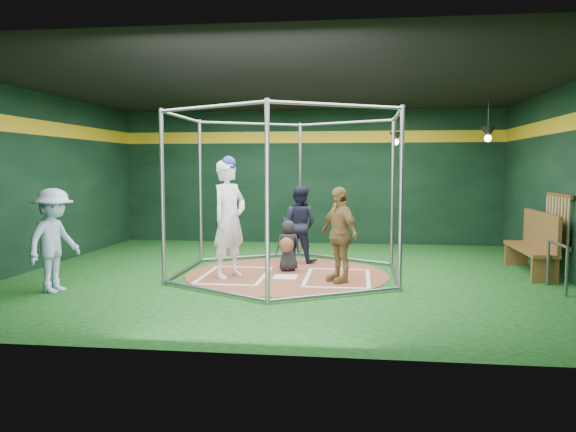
# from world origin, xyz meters

# --- Properties ---
(room_shell) EXTENTS (10.10, 9.10, 3.53)m
(room_shell) POSITION_xyz_m (0.00, 0.01, 1.75)
(room_shell) COLOR #0D3B0F
(room_shell) RESTS_ON ground
(clay_disc) EXTENTS (3.80, 3.80, 0.01)m
(clay_disc) POSITION_xyz_m (0.00, 0.00, 0.01)
(clay_disc) COLOR brown
(clay_disc) RESTS_ON ground
(home_plate) EXTENTS (0.43, 0.43, 0.01)m
(home_plate) POSITION_xyz_m (0.00, -0.30, 0.02)
(home_plate) COLOR white
(home_plate) RESTS_ON clay_disc
(batter_box_left) EXTENTS (1.17, 1.77, 0.01)m
(batter_box_left) POSITION_xyz_m (-0.95, -0.25, 0.02)
(batter_box_left) COLOR white
(batter_box_left) RESTS_ON clay_disc
(batter_box_right) EXTENTS (1.17, 1.77, 0.01)m
(batter_box_right) POSITION_xyz_m (0.95, -0.25, 0.02)
(batter_box_right) COLOR white
(batter_box_right) RESTS_ON clay_disc
(batting_cage) EXTENTS (4.05, 4.67, 3.00)m
(batting_cage) POSITION_xyz_m (-0.00, -0.00, 1.50)
(batting_cage) COLOR gray
(batting_cage) RESTS_ON ground
(bat_rack) EXTENTS (0.07, 1.25, 0.98)m
(bat_rack) POSITION_xyz_m (4.93, 0.40, 1.05)
(bat_rack) COLOR brown
(bat_rack) RESTS_ON room_shell
(pendant_lamp_near) EXTENTS (0.34, 0.34, 0.90)m
(pendant_lamp_near) POSITION_xyz_m (2.20, 3.60, 2.74)
(pendant_lamp_near) COLOR black
(pendant_lamp_near) RESTS_ON room_shell
(pendant_lamp_far) EXTENTS (0.34, 0.34, 0.90)m
(pendant_lamp_far) POSITION_xyz_m (4.00, 2.00, 2.74)
(pendant_lamp_far) COLOR black
(pendant_lamp_far) RESTS_ON room_shell
(batter_figure) EXTENTS (0.82, 0.93, 2.20)m
(batter_figure) POSITION_xyz_m (-1.01, -0.42, 1.10)
(batter_figure) COLOR silver
(batter_figure) RESTS_ON clay_disc
(visitor_leopard) EXTENTS (0.92, 1.02, 1.67)m
(visitor_leopard) POSITION_xyz_m (0.98, -0.56, 0.84)
(visitor_leopard) COLOR #B08B4B
(visitor_leopard) RESTS_ON clay_disc
(catcher_figure) EXTENTS (0.57, 0.63, 0.99)m
(catcher_figure) POSITION_xyz_m (-0.03, 0.32, 0.51)
(catcher_figure) COLOR black
(catcher_figure) RESTS_ON clay_disc
(umpire) EXTENTS (0.93, 0.82, 1.61)m
(umpire) POSITION_xyz_m (0.08, 1.39, 0.82)
(umpire) COLOR black
(umpire) RESTS_ON clay_disc
(bystander_blue) EXTENTS (0.82, 1.18, 1.68)m
(bystander_blue) POSITION_xyz_m (-3.55, -1.91, 0.84)
(bystander_blue) COLOR #ACC0E4
(bystander_blue) RESTS_ON ground
(dugout_bench) EXTENTS (0.47, 2.02, 1.18)m
(dugout_bench) POSITION_xyz_m (4.64, 0.71, 0.60)
(dugout_bench) COLOR brown
(dugout_bench) RESTS_ON ground
(steel_railing) EXTENTS (0.05, 0.92, 0.79)m
(steel_railing) POSITION_xyz_m (4.55, -0.77, 0.53)
(steel_railing) COLOR slate
(steel_railing) RESTS_ON ground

